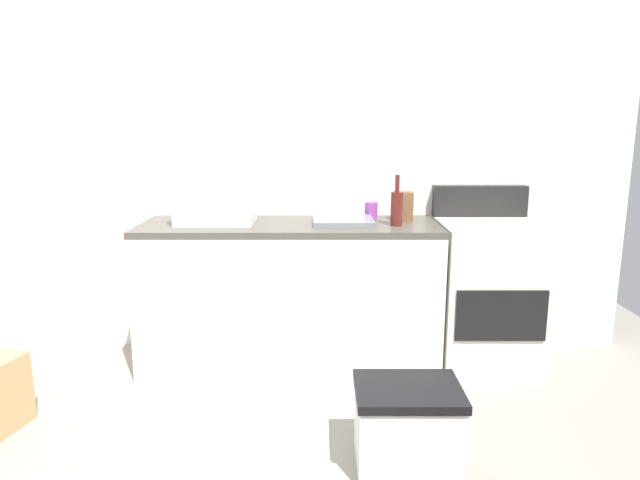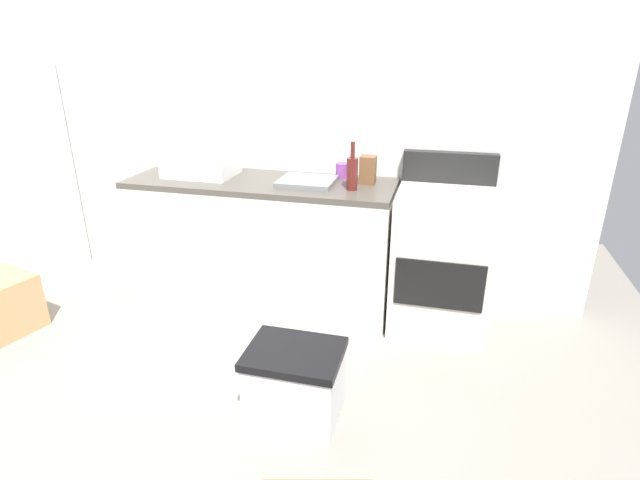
# 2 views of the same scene
# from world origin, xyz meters

# --- Properties ---
(ground_plane) EXTENTS (6.00, 6.00, 0.00)m
(ground_plane) POSITION_xyz_m (0.00, 0.00, 0.00)
(ground_plane) COLOR gray
(wall_back) EXTENTS (5.00, 0.10, 2.60)m
(wall_back) POSITION_xyz_m (0.00, 1.55, 1.30)
(wall_back) COLOR silver
(wall_back) RESTS_ON ground_plane
(kitchen_counter) EXTENTS (1.80, 0.60, 0.90)m
(kitchen_counter) POSITION_xyz_m (0.30, 1.20, 0.45)
(kitchen_counter) COLOR silver
(kitchen_counter) RESTS_ON ground_plane
(refrigerator) EXTENTS (0.68, 0.66, 1.65)m
(refrigerator) POSITION_xyz_m (-1.75, 1.15, 0.82)
(refrigerator) COLOR white
(refrigerator) RESTS_ON ground_plane
(stove_oven) EXTENTS (0.60, 0.61, 1.10)m
(stove_oven) POSITION_xyz_m (1.52, 1.21, 0.47)
(stove_oven) COLOR silver
(stove_oven) RESTS_ON ground_plane
(microwave) EXTENTS (0.46, 0.34, 0.27)m
(microwave) POSITION_xyz_m (-0.14, 1.23, 1.04)
(microwave) COLOR white
(microwave) RESTS_ON kitchen_counter
(sink_basin) EXTENTS (0.36, 0.32, 0.03)m
(sink_basin) POSITION_xyz_m (0.63, 1.20, 0.92)
(sink_basin) COLOR slate
(sink_basin) RESTS_ON kitchen_counter
(wine_bottle) EXTENTS (0.07, 0.07, 0.30)m
(wine_bottle) POSITION_xyz_m (0.94, 1.13, 1.01)
(wine_bottle) COLOR #591E19
(wine_bottle) RESTS_ON kitchen_counter
(coffee_mug) EXTENTS (0.08, 0.08, 0.10)m
(coffee_mug) POSITION_xyz_m (0.81, 1.40, 0.95)
(coffee_mug) COLOR purple
(coffee_mug) RESTS_ON kitchen_counter
(knife_block) EXTENTS (0.10, 0.10, 0.18)m
(knife_block) POSITION_xyz_m (1.01, 1.30, 0.99)
(knife_block) COLOR brown
(knife_block) RESTS_ON kitchen_counter
(storage_bin) EXTENTS (0.46, 0.36, 0.38)m
(storage_bin) POSITION_xyz_m (0.87, 0.10, 0.19)
(storage_bin) COLOR silver
(storage_bin) RESTS_ON ground_plane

